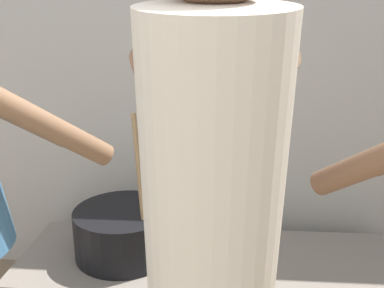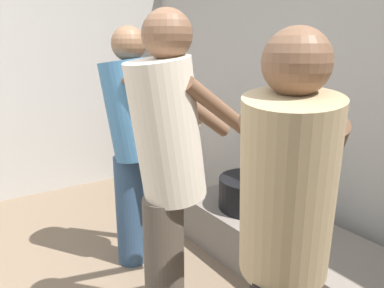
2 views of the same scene
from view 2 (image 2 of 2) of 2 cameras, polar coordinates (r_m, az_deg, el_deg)
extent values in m
cube|color=#ADA8A0|center=(2.75, 22.88, 6.51)|extent=(5.17, 0.20, 2.31)
cube|color=slate|center=(2.65, 14.88, -15.93)|extent=(1.82, 0.60, 0.33)
cylinder|color=black|center=(2.78, 9.15, -7.51)|extent=(0.48, 0.48, 0.23)
cylinder|color=#937047|center=(2.62, 10.68, -1.71)|extent=(0.11, 0.25, 0.51)
cylinder|color=#4C4238|center=(1.96, -4.32, -19.35)|extent=(0.20, 0.20, 0.80)
cylinder|color=beige|center=(1.67, -3.93, 1.97)|extent=(0.31, 0.40, 0.69)
sphere|color=brown|center=(1.64, -3.90, 16.67)|extent=(0.22, 0.22, 0.22)
cylinder|color=brown|center=(1.70, 5.50, 4.55)|extent=(0.09, 0.49, 0.37)
cylinder|color=brown|center=(1.90, 0.10, 5.77)|extent=(0.09, 0.49, 0.37)
cylinder|color=tan|center=(1.22, 14.60, -6.96)|extent=(0.47, 0.49, 0.65)
sphere|color=brown|center=(1.14, 15.98, 12.17)|extent=(0.21, 0.21, 0.21)
cylinder|color=brown|center=(1.42, 20.80, -1.48)|extent=(0.34, 0.40, 0.35)
cylinder|color=brown|center=(1.43, 9.94, -0.62)|extent=(0.34, 0.40, 0.35)
cylinder|color=navy|center=(2.64, -9.57, -10.16)|extent=(0.20, 0.20, 0.79)
cylinder|color=teal|center=(2.41, -9.62, 5.23)|extent=(0.48, 0.49, 0.67)
sphere|color=brown|center=(2.37, -9.84, 15.14)|extent=(0.22, 0.22, 0.22)
cylinder|color=brown|center=(2.21, -4.84, 6.29)|extent=(0.37, 0.40, 0.36)
cylinder|color=brown|center=(2.47, -3.39, 7.25)|extent=(0.37, 0.40, 0.36)
camera|label=1|loc=(1.40, -34.22, 8.92)|focal=38.61mm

